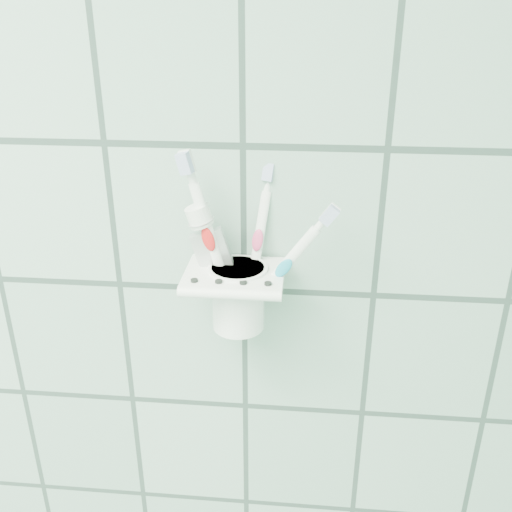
{
  "coord_description": "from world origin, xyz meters",
  "views": [
    {
      "loc": [
        0.73,
        0.56,
        1.59
      ],
      "look_at": [
        0.68,
        1.1,
        1.34
      ],
      "focal_mm": 40.0,
      "sensor_mm": 36.0,
      "label": 1
    }
  ],
  "objects": [
    {
      "name": "toothbrush_orange",
      "position": [
        0.65,
        1.15,
        1.33
      ],
      "size": [
        0.1,
        0.02,
        0.18
      ],
      "rotation": [
        -0.02,
        0.63,
        -0.11
      ],
      "color": "white",
      "rests_on": "cup"
    },
    {
      "name": "toothbrush_pink",
      "position": [
        0.65,
        1.16,
        1.34
      ],
      "size": [
        0.06,
        0.02,
        0.21
      ],
      "rotation": [
        0.08,
        -0.23,
        -0.24
      ],
      "color": "white",
      "rests_on": "cup"
    },
    {
      "name": "cup",
      "position": [
        0.65,
        1.16,
        1.27
      ],
      "size": [
        0.07,
        0.07,
        0.08
      ],
      "color": "white",
      "rests_on": "holder_bracket"
    },
    {
      "name": "holder_bracket",
      "position": [
        0.65,
        1.15,
        1.29
      ],
      "size": [
        0.12,
        0.1,
        0.04
      ],
      "color": "white",
      "rests_on": "wall_back"
    },
    {
      "name": "toothbrush_blue",
      "position": [
        0.66,
        1.16,
        1.33
      ],
      "size": [
        0.04,
        0.05,
        0.19
      ],
      "rotation": [
        -0.27,
        0.08,
        -0.24
      ],
      "color": "white",
      "rests_on": "cup"
    },
    {
      "name": "toothpaste_tube",
      "position": [
        0.65,
        1.17,
        1.32
      ],
      "size": [
        0.07,
        0.04,
        0.16
      ],
      "rotation": [
        0.02,
        -0.29,
        0.07
      ],
      "color": "silver",
      "rests_on": "cup"
    }
  ]
}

